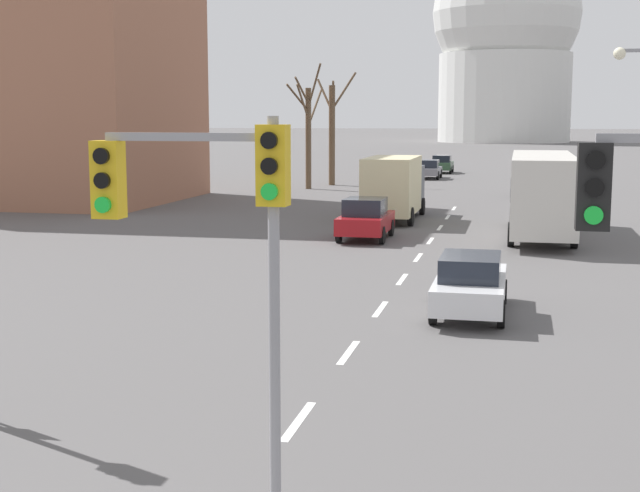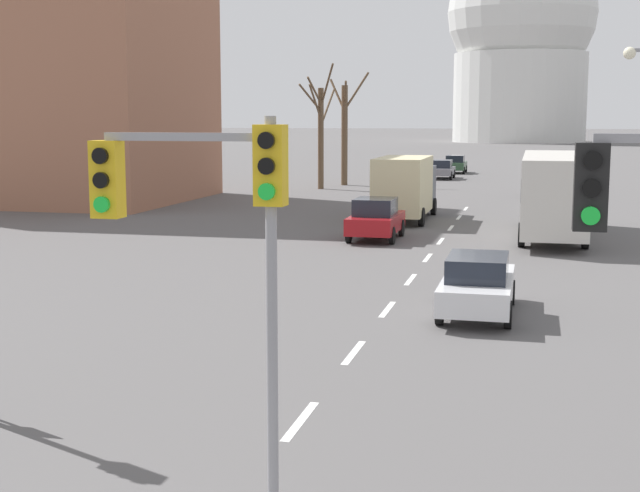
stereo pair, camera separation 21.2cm
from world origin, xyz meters
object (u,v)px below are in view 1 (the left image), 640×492
at_px(sedan_mid_centre, 442,164).
at_px(sedan_far_left, 541,184).
at_px(sedan_near_left, 470,284).
at_px(delivery_truck, 394,186).
at_px(traffic_signal_centre_tall, 215,217).
at_px(sedan_near_right, 429,169).
at_px(city_bus, 542,189).
at_px(sedan_far_right, 366,219).

distance_m(sedan_mid_centre, sedan_far_left, 24.66).
distance_m(sedan_near_left, delivery_truck, 21.24).
bearing_deg(traffic_signal_centre_tall, sedan_near_right, 93.31).
relative_size(city_bus, delivery_truck, 1.50).
relative_size(traffic_signal_centre_tall, sedan_far_right, 1.23).
bearing_deg(sedan_far_left, traffic_signal_centre_tall, -95.86).
relative_size(sedan_near_left, delivery_truck, 0.63).
height_order(sedan_far_right, delivery_truck, delivery_truck).
bearing_deg(sedan_mid_centre, sedan_near_left, -84.44).
height_order(sedan_near_right, sedan_far_right, sedan_far_right).
xyz_separation_m(sedan_far_left, delivery_truck, (-7.36, -15.10, 0.86)).
xyz_separation_m(sedan_near_left, delivery_truck, (-4.84, 20.67, 0.90)).
xyz_separation_m(sedan_near_left, sedan_far_left, (2.52, 35.76, 0.04)).
relative_size(traffic_signal_centre_tall, sedan_near_left, 1.11).
relative_size(sedan_near_right, sedan_far_right, 1.11).
relative_size(sedan_mid_centre, delivery_truck, 0.55).
relative_size(sedan_near_left, city_bus, 0.42).
distance_m(traffic_signal_centre_tall, city_bus, 29.00).
height_order(sedan_near_left, sedan_far_left, sedan_far_left).
bearing_deg(delivery_truck, sedan_far_right, -91.45).
xyz_separation_m(sedan_near_left, city_bus, (2.11, 15.93, 1.24)).
xyz_separation_m(city_bus, delivery_truck, (-6.95, 4.73, -0.35)).
relative_size(sedan_far_left, sedan_far_right, 1.01).
relative_size(sedan_mid_centre, sedan_far_right, 0.96).
bearing_deg(city_bus, sedan_far_right, -160.59).
xyz_separation_m(sedan_near_right, sedan_far_left, (8.66, -15.40, 0.04)).
distance_m(sedan_near_right, sedan_far_left, 17.66).
height_order(sedan_far_left, city_bus, city_bus).
bearing_deg(sedan_near_right, city_bus, -76.83).
height_order(sedan_mid_centre, sedan_far_right, sedan_far_right).
xyz_separation_m(sedan_far_right, delivery_truck, (0.18, 7.25, 0.83)).
height_order(sedan_mid_centre, sedan_far_left, sedan_far_left).
bearing_deg(sedan_near_right, sedan_far_right, -88.31).
xyz_separation_m(sedan_near_right, sedan_mid_centre, (0.39, 7.83, 0.02)).
bearing_deg(city_bus, sedan_far_left, 88.81).
bearing_deg(city_bus, traffic_signal_centre_tall, -99.05).
height_order(traffic_signal_centre_tall, city_bus, traffic_signal_centre_tall).
height_order(sedan_near_right, city_bus, city_bus).
bearing_deg(sedan_near_right, sedan_far_left, -60.66).
xyz_separation_m(sedan_mid_centre, delivery_truck, (0.90, -38.33, 0.88)).
height_order(sedan_far_left, sedan_far_right, sedan_far_right).
height_order(traffic_signal_centre_tall, sedan_near_right, traffic_signal_centre_tall).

